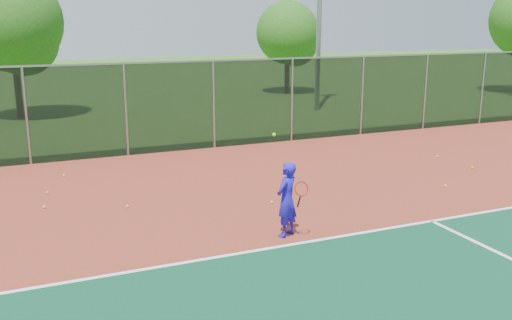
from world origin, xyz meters
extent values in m
plane|color=#2E621C|center=(0.00, 0.00, 0.00)|extent=(120.00, 120.00, 0.00)
cube|color=maroon|center=(0.00, 2.00, 0.01)|extent=(30.00, 20.00, 0.02)
cube|color=white|center=(2.00, 3.00, 0.03)|extent=(22.00, 0.10, 0.00)
cube|color=black|center=(0.00, 12.00, 1.52)|extent=(30.00, 0.04, 3.00)
cube|color=gray|center=(0.00, 12.00, 3.02)|extent=(30.00, 0.06, 0.06)
imported|color=#2414C3|center=(-1.34, 3.51, 0.80)|extent=(0.68, 0.63, 1.57)
cylinder|color=black|center=(-1.19, 3.26, 0.81)|extent=(0.03, 0.15, 0.27)
torus|color=#A51414|center=(-1.19, 3.16, 1.11)|extent=(0.30, 0.13, 0.29)
sphere|color=#CAE41A|center=(-1.59, 3.61, 2.16)|extent=(0.07, 0.07, 0.07)
sphere|color=#CAE41A|center=(-5.73, 8.52, 0.06)|extent=(0.07, 0.07, 0.07)
sphere|color=#CAE41A|center=(-5.19, 10.11, 0.06)|extent=(0.07, 0.07, 0.07)
sphere|color=#CAE41A|center=(-4.04, 6.59, 0.06)|extent=(0.07, 0.07, 0.07)
sphere|color=#CAE41A|center=(6.18, 7.77, 0.06)|extent=(0.07, 0.07, 0.07)
sphere|color=#CAE41A|center=(6.20, 6.22, 0.06)|extent=(0.07, 0.07, 0.07)
sphere|color=#CAE41A|center=(4.11, 5.01, 0.06)|extent=(0.07, 0.07, 0.07)
sphere|color=#CAE41A|center=(-0.75, 5.52, 0.06)|extent=(0.07, 0.07, 0.07)
sphere|color=#CAE41A|center=(-5.87, 7.32, 0.06)|extent=(0.07, 0.07, 0.07)
cylinder|color=#372614|center=(-6.10, 21.24, 1.24)|extent=(0.30, 0.30, 2.48)
sphere|color=#215115|center=(-6.10, 21.24, 4.28)|extent=(4.42, 4.42, 4.42)
sphere|color=#215115|center=(-5.70, 20.94, 3.45)|extent=(3.04, 3.04, 3.04)
cylinder|color=#372614|center=(8.96, 24.60, 1.05)|extent=(0.30, 0.30, 2.09)
sphere|color=#215115|center=(8.96, 24.60, 3.60)|extent=(3.72, 3.72, 3.72)
sphere|color=#215115|center=(9.36, 24.30, 2.91)|extent=(2.56, 2.56, 2.56)
camera|label=1|loc=(-6.26, -6.46, 4.39)|focal=40.00mm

